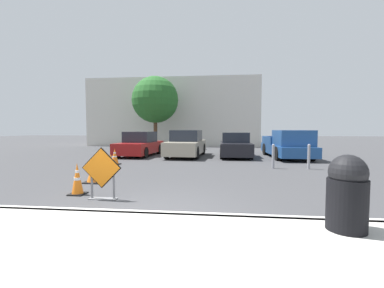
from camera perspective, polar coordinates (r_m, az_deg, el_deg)
ground_plane at (r=14.70m, az=0.68°, el=-3.17°), size 96.00×96.00×0.00m
sidewalk_strip at (r=3.79m, az=-17.84°, el=-21.84°), size 24.83×2.84×0.14m
curb_lip at (r=5.02m, az=-10.97°, el=-15.32°), size 24.83×0.20×0.14m
road_closed_sign at (r=6.44m, az=-19.42°, el=-6.01°), size 0.97×0.20×1.24m
traffic_cone_nearest at (r=7.21m, az=-24.13°, el=-7.12°), size 0.38×0.38×0.81m
traffic_cone_second at (r=8.63m, az=-21.06°, el=-5.91°), size 0.54×0.54×0.65m
traffic_cone_third at (r=9.91m, az=-19.16°, el=-4.32°), size 0.48×0.48×0.78m
traffic_cone_fourth at (r=11.32m, az=-17.60°, el=-3.76°), size 0.51×0.51×0.62m
traffic_cone_fifth at (r=12.64m, az=-16.80°, el=-2.74°), size 0.47×0.47×0.74m
parked_car_nearest at (r=16.42m, az=-11.48°, el=-0.16°), size 2.09×4.36×1.50m
parked_car_second at (r=15.61m, az=-1.28°, el=-0.08°), size 2.14×4.57×1.60m
parked_car_third at (r=15.62m, az=9.59°, el=-0.37°), size 1.83×4.07×1.46m
pickup_truck at (r=15.66m, az=20.60°, el=-0.34°), size 2.17×5.09×1.60m
trash_bin at (r=4.57m, az=31.22°, el=-9.17°), size 0.57×0.57×1.15m
bollard_nearest at (r=11.39m, az=17.60°, el=-2.47°), size 0.12×0.12×1.04m
bollard_second at (r=11.76m, az=24.53°, el=-2.42°), size 0.12×0.12×1.05m
building_facade_backdrop at (r=26.90m, az=-3.80°, el=6.81°), size 16.78×5.00×6.59m
street_tree_behind_lot at (r=22.20m, az=-8.18°, el=9.69°), size 3.92×3.92×6.10m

